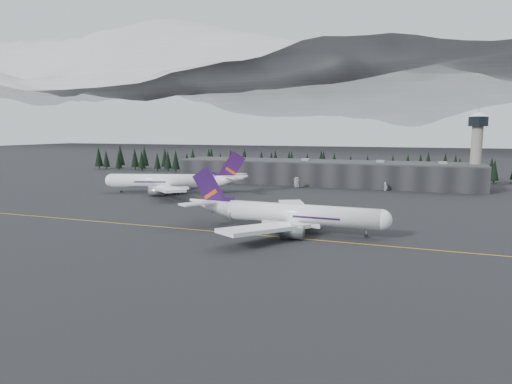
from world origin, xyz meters
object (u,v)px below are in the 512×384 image
(control_tower, at_px, (477,142))
(gse_vehicle_a, at_px, (297,186))
(jet_main, at_px, (284,214))
(gse_vehicle_b, at_px, (386,189))
(jet_parked, at_px, (176,181))
(terminal, at_px, (323,172))

(control_tower, height_order, gse_vehicle_a, control_tower)
(jet_main, height_order, gse_vehicle_b, jet_main)
(gse_vehicle_a, height_order, gse_vehicle_b, same)
(gse_vehicle_a, distance_m, gse_vehicle_b, 43.71)
(gse_vehicle_b, bearing_deg, jet_parked, -77.51)
(jet_parked, bearing_deg, terminal, -150.34)
(terminal, bearing_deg, jet_parked, -133.30)
(control_tower, xyz_separation_m, gse_vehicle_a, (-84.17, -24.12, -22.64))
(control_tower, distance_m, jet_main, 137.80)
(terminal, bearing_deg, gse_vehicle_a, -113.46)
(control_tower, xyz_separation_m, jet_main, (-61.05, -122.17, -18.27))
(jet_parked, bearing_deg, control_tower, -171.41)
(terminal, xyz_separation_m, gse_vehicle_b, (34.44, -18.10, -5.54))
(terminal, height_order, jet_parked, jet_parked)
(jet_main, height_order, gse_vehicle_a, jet_main)
(jet_parked, xyz_separation_m, gse_vehicle_b, (91.13, 42.06, -4.86))
(jet_parked, height_order, gse_vehicle_b, jet_parked)
(jet_parked, bearing_deg, gse_vehicle_a, -157.64)
(terminal, relative_size, gse_vehicle_b, 35.73)
(control_tower, distance_m, gse_vehicle_b, 51.02)
(terminal, xyz_separation_m, gse_vehicle_a, (-9.17, -21.12, -5.54))
(jet_parked, xyz_separation_m, gse_vehicle_a, (47.53, 39.04, -4.86))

